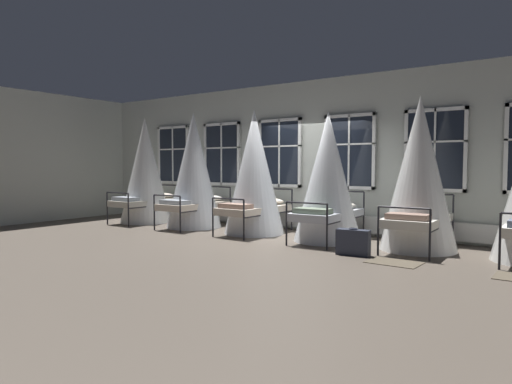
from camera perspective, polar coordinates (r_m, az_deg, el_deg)
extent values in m
plane|color=brown|center=(9.86, 4.10, -5.59)|extent=(25.48, 25.48, 0.00)
cube|color=#B2B7AD|center=(10.77, 7.35, 4.48)|extent=(13.74, 0.10, 3.50)
cube|color=#B2B7AD|center=(13.53, -26.41, 3.92)|extent=(0.10, 7.00, 3.50)
cube|color=black|center=(13.40, -10.30, 4.56)|extent=(1.20, 0.02, 1.65)
cube|color=silver|center=(13.40, -10.27, 1.19)|extent=(1.20, 0.06, 0.07)
cube|color=silver|center=(13.44, -10.34, 7.93)|extent=(1.20, 0.06, 0.07)
cube|color=silver|center=(13.80, -11.95, 4.50)|extent=(0.07, 0.06, 1.65)
cube|color=silver|center=(13.00, -8.54, 4.62)|extent=(0.07, 0.06, 1.65)
cube|color=silver|center=(13.40, -10.30, 4.56)|extent=(0.04, 0.06, 1.65)
cube|color=silver|center=(13.40, -10.31, 5.27)|extent=(1.20, 0.06, 0.04)
cube|color=black|center=(12.18, -4.29, 4.73)|extent=(1.20, 0.02, 1.65)
cube|color=silver|center=(12.18, -4.28, 1.02)|extent=(1.20, 0.06, 0.07)
cube|color=silver|center=(12.22, -4.31, 8.43)|extent=(1.20, 0.06, 0.07)
cube|color=silver|center=(12.54, -6.30, 4.68)|extent=(0.07, 0.06, 1.65)
cube|color=silver|center=(11.83, -2.17, 4.78)|extent=(0.07, 0.06, 1.65)
cube|color=silver|center=(12.18, -4.29, 4.73)|extent=(0.04, 0.06, 1.65)
cube|color=silver|center=(12.18, -4.30, 5.51)|extent=(1.20, 0.06, 0.04)
cube|color=black|center=(11.12, 2.95, 4.88)|extent=(1.20, 0.02, 1.65)
cube|color=silver|center=(11.13, 2.94, 0.81)|extent=(1.20, 0.06, 0.07)
cube|color=silver|center=(11.17, 2.96, 8.92)|extent=(1.20, 0.06, 0.07)
cube|color=silver|center=(11.43, 0.54, 4.84)|extent=(0.07, 0.06, 1.65)
cube|color=silver|center=(10.84, 5.49, 4.91)|extent=(0.07, 0.06, 1.65)
cube|color=silver|center=(11.12, 2.95, 4.88)|extent=(0.04, 0.06, 1.65)
cube|color=silver|center=(11.13, 2.95, 5.72)|extent=(1.20, 0.06, 0.04)
cube|color=black|center=(10.28, 11.54, 4.94)|extent=(1.20, 0.02, 1.65)
cube|color=silver|center=(10.29, 11.49, 0.55)|extent=(1.20, 0.06, 0.07)
cube|color=silver|center=(10.33, 11.59, 9.32)|extent=(1.20, 0.06, 0.07)
cube|color=silver|center=(10.52, 8.71, 4.93)|extent=(0.07, 0.06, 1.65)
cube|color=silver|center=(10.07, 14.50, 4.94)|extent=(0.07, 0.06, 1.65)
cube|color=silver|center=(10.28, 11.54, 4.94)|extent=(0.04, 0.06, 1.65)
cube|color=silver|center=(10.29, 11.55, 5.86)|extent=(1.20, 0.06, 0.04)
cube|color=black|center=(9.70, 21.40, 4.88)|extent=(1.20, 0.02, 1.65)
cube|color=silver|center=(9.71, 21.30, 0.23)|extent=(1.20, 0.06, 0.07)
cube|color=silver|center=(9.76, 21.50, 9.52)|extent=(1.20, 0.06, 0.07)
cube|color=silver|center=(9.85, 18.20, 4.92)|extent=(0.07, 0.06, 1.65)
cube|color=silver|center=(9.58, 24.69, 4.83)|extent=(0.07, 0.06, 1.65)
cube|color=silver|center=(9.70, 21.40, 4.88)|extent=(0.04, 0.06, 1.65)
cube|color=silver|center=(9.71, 21.42, 5.85)|extent=(1.20, 0.06, 0.04)
cube|color=silver|center=(9.49, 28.73, 4.75)|extent=(0.07, 0.06, 1.65)
cube|color=silver|center=(10.73, 6.96, -3.54)|extent=(9.63, 0.10, 0.36)
cylinder|color=black|center=(13.60, -11.81, -1.15)|extent=(0.04, 0.04, 0.97)
cylinder|color=black|center=(13.00, -9.29, -1.33)|extent=(0.04, 0.04, 0.97)
cylinder|color=black|center=(12.43, -18.06, -1.96)|extent=(0.04, 0.04, 0.84)
cylinder|color=black|center=(11.77, -15.62, -2.21)|extent=(0.04, 0.04, 0.84)
cylinder|color=black|center=(12.99, -14.80, -1.48)|extent=(0.04, 1.85, 0.03)
cylinder|color=black|center=(12.36, -12.30, -1.69)|extent=(0.04, 1.85, 0.03)
cylinder|color=black|center=(13.27, -10.60, 0.84)|extent=(0.84, 0.04, 0.03)
cylinder|color=black|center=(12.07, -16.91, -0.11)|extent=(0.84, 0.04, 0.03)
cube|color=#B7B2A3|center=(12.67, -13.58, -1.24)|extent=(0.87, 1.87, 0.15)
ellipsoid|color=beige|center=(13.12, -11.34, -0.42)|extent=(0.65, 0.40, 0.14)
cube|color=#8C939E|center=(12.24, -15.93, -0.84)|extent=(0.69, 0.36, 0.10)
cone|color=white|center=(12.63, -13.64, 2.66)|extent=(1.36, 1.36, 2.80)
cylinder|color=black|center=(12.38, -6.31, -1.54)|extent=(0.04, 0.04, 0.97)
cylinder|color=black|center=(11.85, -3.23, -1.74)|extent=(0.04, 0.04, 0.97)
cylinder|color=black|center=(11.06, -12.57, -2.51)|extent=(0.04, 0.04, 0.84)
cylinder|color=black|center=(10.46, -9.43, -2.80)|extent=(0.04, 0.04, 0.84)
cylinder|color=black|center=(11.70, -9.26, -1.94)|extent=(0.05, 1.85, 0.03)
cylinder|color=black|center=(11.14, -6.14, -2.18)|extent=(0.05, 1.85, 0.03)
cylinder|color=black|center=(12.08, -4.82, 0.65)|extent=(0.84, 0.04, 0.03)
cylinder|color=black|center=(10.72, -11.07, -0.43)|extent=(0.84, 0.04, 0.03)
cube|color=beige|center=(11.41, -7.74, -1.67)|extent=(0.88, 1.87, 0.15)
ellipsoid|color=silver|center=(11.91, -5.54, -0.74)|extent=(0.65, 0.41, 0.14)
cube|color=#8C939E|center=(10.92, -10.08, -1.25)|extent=(0.69, 0.37, 0.10)
cone|color=white|center=(11.37, -7.78, 2.72)|extent=(1.36, 1.36, 2.83)
cylinder|color=black|center=(11.26, 0.85, -2.00)|extent=(0.04, 0.04, 0.97)
cylinder|color=black|center=(10.80, 4.49, -2.23)|extent=(0.04, 0.04, 0.97)
cylinder|color=black|center=(9.83, -5.41, -3.17)|extent=(0.04, 0.04, 0.84)
cylinder|color=black|center=(9.30, -1.53, -3.53)|extent=(0.04, 0.04, 0.84)
cylinder|color=black|center=(10.53, -2.06, -2.48)|extent=(0.07, 1.85, 0.03)
cylinder|color=black|center=(10.03, 1.71, -2.76)|extent=(0.07, 1.85, 0.03)
cylinder|color=black|center=(10.99, 2.64, 0.39)|extent=(0.84, 0.05, 0.03)
cylinder|color=black|center=(9.52, -3.53, -0.85)|extent=(0.84, 0.05, 0.03)
cube|color=beige|center=(10.27, -0.22, -2.20)|extent=(0.90, 1.88, 0.15)
ellipsoid|color=beige|center=(10.81, 1.93, -1.14)|extent=(0.65, 0.41, 0.14)
cube|color=gray|center=(9.73, -2.55, -1.76)|extent=(0.70, 0.37, 0.10)
cone|color=white|center=(10.22, -0.22, 2.51)|extent=(1.36, 1.36, 2.76)
cylinder|color=black|center=(10.35, 8.92, -2.51)|extent=(0.04, 0.04, 0.97)
cylinder|color=black|center=(10.03, 13.29, -2.74)|extent=(0.04, 0.04, 0.97)
cylinder|color=black|center=(8.72, 3.82, -3.98)|extent=(0.04, 0.04, 0.84)
cylinder|color=black|center=(8.34, 8.84, -4.35)|extent=(0.04, 0.04, 0.84)
cylinder|color=black|center=(9.52, 6.59, -3.11)|extent=(0.08, 1.85, 0.03)
cylinder|color=black|center=(9.18, 11.27, -3.39)|extent=(0.08, 1.85, 0.03)
cylinder|color=black|center=(10.14, 11.10, 0.09)|extent=(0.84, 0.05, 0.03)
cylinder|color=black|center=(8.48, 6.29, -1.37)|extent=(0.84, 0.05, 0.03)
cube|color=silver|center=(9.33, 8.89, -2.79)|extent=(0.90, 1.89, 0.15)
ellipsoid|color=#B7B2A3|center=(9.94, 10.55, -1.59)|extent=(0.65, 0.42, 0.14)
cube|color=slate|center=(8.73, 7.07, -2.36)|extent=(0.70, 0.38, 0.10)
cone|color=white|center=(9.28, 8.93, 1.90)|extent=(1.36, 1.36, 2.60)
cylinder|color=black|center=(9.77, 18.50, -2.98)|extent=(0.04, 0.04, 0.97)
cylinder|color=black|center=(9.58, 23.35, -3.20)|extent=(0.04, 0.04, 0.97)
cylinder|color=black|center=(8.02, 14.99, -4.73)|extent=(0.04, 0.04, 0.84)
cylinder|color=black|center=(7.79, 20.87, -5.07)|extent=(0.04, 0.04, 0.84)
cylinder|color=black|center=(8.89, 16.92, -3.69)|extent=(0.07, 1.85, 0.03)
cylinder|color=black|center=(8.68, 22.24, -3.96)|extent=(0.07, 1.85, 0.03)
cylinder|color=black|center=(9.63, 20.96, -0.24)|extent=(0.84, 0.05, 0.03)
cylinder|color=black|center=(7.85, 17.94, -1.89)|extent=(0.84, 0.05, 0.03)
cube|color=silver|center=(8.77, 19.56, -3.33)|extent=(0.90, 1.88, 0.15)
ellipsoid|color=beige|center=(9.41, 20.60, -2.02)|extent=(0.65, 0.41, 0.14)
cube|color=gray|center=(8.12, 18.42, -2.93)|extent=(0.70, 0.37, 0.10)
cone|color=white|center=(8.71, 19.67, 2.23)|extent=(1.36, 1.36, 2.78)
cylinder|color=black|center=(7.60, 28.13, -5.45)|extent=(0.04, 0.04, 0.84)
cylinder|color=black|center=(8.50, 28.89, -4.27)|extent=(0.03, 1.85, 0.03)
cube|color=brown|center=(7.57, 16.83, -8.40)|extent=(0.82, 0.59, 0.01)
cube|color=#2D3342|center=(7.99, 12.01, -6.16)|extent=(0.58, 0.25, 0.44)
cube|color=tan|center=(8.09, 12.25, -6.05)|extent=(0.50, 0.06, 0.03)
torus|color=#2D3342|center=(7.95, 12.04, -4.49)|extent=(0.16, 0.16, 0.02)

